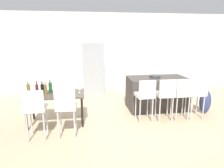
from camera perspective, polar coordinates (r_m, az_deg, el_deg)
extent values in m
plane|color=tan|center=(5.18, 7.56, -9.92)|extent=(10.00, 10.00, 0.00)
cube|color=beige|center=(7.64, 1.76, 8.98)|extent=(10.00, 0.12, 2.90)
cube|color=#383330|center=(5.86, 12.72, -2.57)|extent=(1.65, 0.88, 0.92)
cube|color=white|center=(4.92, 9.31, -3.18)|extent=(0.42, 0.42, 0.08)
cube|color=white|center=(4.71, 10.16, -1.19)|extent=(0.40, 0.08, 0.36)
cylinder|color=#B2B2B7|center=(5.12, 6.83, -6.51)|extent=(0.03, 0.03, 0.61)
cylinder|color=#B2B2B7|center=(5.22, 10.17, -6.21)|extent=(0.03, 0.03, 0.61)
cylinder|color=#B2B2B7|center=(4.83, 8.06, -7.76)|extent=(0.03, 0.03, 0.61)
cylinder|color=#B2B2B7|center=(4.95, 11.57, -7.40)|extent=(0.03, 0.03, 0.61)
cube|color=white|center=(5.10, 14.90, -2.87)|extent=(0.42, 0.42, 0.08)
cube|color=white|center=(4.89, 15.75, -0.94)|extent=(0.40, 0.08, 0.36)
cylinder|color=#B2B2B7|center=(5.29, 12.44, -6.05)|extent=(0.03, 0.03, 0.61)
cylinder|color=#B2B2B7|center=(5.40, 15.68, -5.84)|extent=(0.03, 0.03, 0.61)
cylinder|color=#B2B2B7|center=(5.01, 13.58, -7.24)|extent=(0.03, 0.03, 0.61)
cylinder|color=#B2B2B7|center=(5.12, 16.99, -6.99)|extent=(0.03, 0.03, 0.61)
cube|color=white|center=(5.28, 19.17, -2.61)|extent=(0.41, 0.41, 0.08)
cube|color=white|center=(5.08, 20.20, -0.74)|extent=(0.40, 0.07, 0.36)
cylinder|color=#B2B2B7|center=(5.45, 16.63, -5.73)|extent=(0.03, 0.03, 0.61)
cylinder|color=#B2B2B7|center=(5.59, 19.64, -5.48)|extent=(0.03, 0.03, 0.61)
cylinder|color=#B2B2B7|center=(5.18, 18.07, -6.85)|extent=(0.03, 0.03, 0.61)
cylinder|color=#B2B2B7|center=(5.32, 21.20, -6.56)|extent=(0.03, 0.03, 0.61)
cube|color=white|center=(5.48, 22.89, -2.37)|extent=(0.42, 0.42, 0.08)
cube|color=white|center=(5.28, 23.98, -0.56)|extent=(0.40, 0.08, 0.36)
cylinder|color=#B2B2B7|center=(5.64, 20.37, -5.39)|extent=(0.03, 0.03, 0.61)
cylinder|color=#B2B2B7|center=(5.78, 23.22, -5.17)|extent=(0.03, 0.03, 0.61)
cylinder|color=#B2B2B7|center=(5.37, 21.87, -6.45)|extent=(0.03, 0.03, 0.61)
cylinder|color=#B2B2B7|center=(5.52, 24.82, -6.18)|extent=(0.03, 0.03, 0.61)
cube|color=#4C4238|center=(4.86, -15.99, -2.89)|extent=(1.34, 0.76, 0.04)
cylinder|color=black|center=(5.38, -21.80, -5.89)|extent=(0.05, 0.05, 0.70)
cylinder|color=black|center=(5.23, -8.63, -5.59)|extent=(0.05, 0.05, 0.70)
cylinder|color=black|center=(4.80, -23.49, -8.38)|extent=(0.05, 0.05, 0.70)
cylinder|color=black|center=(4.63, -8.60, -8.16)|extent=(0.05, 0.05, 0.70)
cube|color=white|center=(4.29, -21.06, -6.41)|extent=(0.40, 0.40, 0.08)
cube|color=white|center=(4.07, -21.80, -4.29)|extent=(0.40, 0.06, 0.36)
cylinder|color=#B2B2B7|center=(4.60, -22.26, -9.82)|extent=(0.03, 0.03, 0.61)
cylinder|color=#B2B2B7|center=(4.53, -18.27, -9.81)|extent=(0.03, 0.03, 0.61)
cylinder|color=#B2B2B7|center=(4.31, -23.22, -11.46)|extent=(0.03, 0.03, 0.61)
cylinder|color=#B2B2B7|center=(4.24, -18.96, -11.50)|extent=(0.03, 0.03, 0.61)
cube|color=white|center=(4.20, -12.96, -6.26)|extent=(0.42, 0.42, 0.08)
cube|color=white|center=(3.97, -13.44, -4.09)|extent=(0.40, 0.08, 0.36)
cylinder|color=#B2B2B7|center=(4.50, -14.52, -9.73)|extent=(0.03, 0.03, 0.61)
cylinder|color=#B2B2B7|center=(4.46, -10.40, -9.73)|extent=(0.03, 0.03, 0.61)
cylinder|color=#B2B2B7|center=(4.21, -15.19, -11.43)|extent=(0.03, 0.03, 0.61)
cylinder|color=#B2B2B7|center=(4.17, -10.77, -11.46)|extent=(0.03, 0.03, 0.61)
cylinder|color=#471E19|center=(4.94, -20.76, -1.41)|extent=(0.07, 0.07, 0.22)
cylinder|color=#471E19|center=(4.91, -20.91, 0.32)|extent=(0.02, 0.02, 0.08)
cylinder|color=black|center=(4.92, -19.38, -1.36)|extent=(0.08, 0.08, 0.22)
cylinder|color=black|center=(4.89, -19.51, 0.28)|extent=(0.03, 0.03, 0.07)
cylinder|color=brown|center=(4.93, -22.91, -1.50)|extent=(0.08, 0.08, 0.24)
cylinder|color=brown|center=(4.90, -23.07, 0.24)|extent=(0.03, 0.03, 0.07)
cylinder|color=brown|center=(4.77, -18.57, -1.62)|extent=(0.07, 0.07, 0.24)
cylinder|color=brown|center=(4.73, -18.71, 0.21)|extent=(0.02, 0.02, 0.07)
cylinder|color=#194723|center=(4.90, -17.30, -1.06)|extent=(0.08, 0.08, 0.25)
cylinder|color=#194723|center=(4.87, -17.42, 0.76)|extent=(0.03, 0.03, 0.07)
cylinder|color=silver|center=(5.04, -18.27, -2.20)|extent=(0.06, 0.06, 0.00)
cylinder|color=silver|center=(5.03, -18.30, -1.74)|extent=(0.01, 0.01, 0.08)
cone|color=silver|center=(5.01, -18.37, -0.80)|extent=(0.07, 0.07, 0.09)
cylinder|color=silver|center=(4.82, -9.34, -2.40)|extent=(0.06, 0.06, 0.00)
cylinder|color=silver|center=(4.81, -9.36, -1.92)|extent=(0.01, 0.01, 0.08)
cone|color=silver|center=(4.78, -9.40, -0.94)|extent=(0.07, 0.07, 0.09)
cylinder|color=silver|center=(5.10, -9.14, -1.51)|extent=(0.06, 0.06, 0.00)
cylinder|color=silver|center=(5.09, -9.16, -1.05)|extent=(0.01, 0.01, 0.08)
cone|color=silver|center=(5.07, -9.19, -0.12)|extent=(0.07, 0.07, 0.09)
cube|color=#939699|center=(7.15, -5.43, 4.35)|extent=(0.72, 0.68, 1.84)
cylinder|color=#333338|center=(5.69, 12.25, 2.11)|extent=(0.30, 0.30, 0.07)
ellipsoid|color=navy|center=(5.97, 25.21, -4.62)|extent=(0.30, 0.30, 0.65)
cylinder|color=navy|center=(5.87, 25.58, -1.08)|extent=(0.09, 0.09, 0.16)
cylinder|color=#38383D|center=(7.91, 14.23, -1.13)|extent=(0.24, 0.24, 0.22)
sphere|color=#2D6B33|center=(7.84, 14.36, 1.00)|extent=(0.42, 0.42, 0.42)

